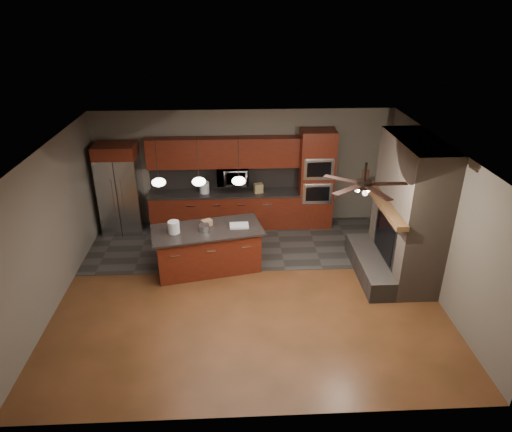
{
  "coord_description": "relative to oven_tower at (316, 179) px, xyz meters",
  "views": [
    {
      "loc": [
        -0.22,
        -7.35,
        5.08
      ],
      "look_at": [
        0.17,
        0.6,
        1.26
      ],
      "focal_mm": 32.0,
      "sensor_mm": 36.0,
      "label": 1
    }
  ],
  "objects": [
    {
      "name": "pendant_left",
      "position": [
        -3.35,
        -1.99,
        0.77
      ],
      "size": [
        0.26,
        0.26,
        0.92
      ],
      "color": "black",
      "rests_on": "ceiling"
    },
    {
      "name": "ground",
      "position": [
        -1.7,
        -2.69,
        -1.19
      ],
      "size": [
        7.0,
        7.0,
        0.0
      ],
      "primitive_type": "plane",
      "color": "brown",
      "rests_on": "ground"
    },
    {
      "name": "oven_tower",
      "position": [
        0.0,
        0.0,
        0.0
      ],
      "size": [
        0.8,
        0.63,
        2.38
      ],
      "color": "#5F2011",
      "rests_on": "ground"
    },
    {
      "name": "counter_box",
      "position": [
        -1.37,
        -0.04,
        -0.18
      ],
      "size": [
        0.23,
        0.2,
        0.22
      ],
      "primitive_type": "cube",
      "rotation": [
        0.0,
        0.0,
        0.22
      ],
      "color": "#987E4E",
      "rests_on": "back_cabinetry"
    },
    {
      "name": "microwave",
      "position": [
        -1.98,
        0.06,
        0.11
      ],
      "size": [
        0.73,
        0.41,
        0.5
      ],
      "primitive_type": "imported",
      "color": "silver",
      "rests_on": "back_cabinetry"
    },
    {
      "name": "back_wall",
      "position": [
        -1.7,
        0.31,
        0.21
      ],
      "size": [
        7.0,
        0.02,
        2.8
      ],
      "primitive_type": "cube",
      "color": "#645B50",
      "rests_on": "ground"
    },
    {
      "name": "cardboard_box",
      "position": [
        -2.51,
        -1.77,
        -0.21
      ],
      "size": [
        0.24,
        0.22,
        0.12
      ],
      "primitive_type": "cube",
      "rotation": [
        0.0,
        0.0,
        0.54
      ],
      "color": "#966D4D",
      "rests_on": "kitchen_island"
    },
    {
      "name": "paint_tray",
      "position": [
        -1.86,
        -1.84,
        -0.25
      ],
      "size": [
        0.38,
        0.28,
        0.04
      ],
      "primitive_type": "cube",
      "rotation": [
        0.0,
        0.0,
        0.04
      ],
      "color": "silver",
      "rests_on": "kitchen_island"
    },
    {
      "name": "counter_bucket",
      "position": [
        -2.65,
        0.01,
        -0.16
      ],
      "size": [
        0.25,
        0.25,
        0.26
      ],
      "primitive_type": "cylinder",
      "rotation": [
        0.0,
        0.0,
        -0.1
      ],
      "color": "silver",
      "rests_on": "back_cabinetry"
    },
    {
      "name": "paint_can",
      "position": [
        -2.54,
        -2.01,
        -0.2
      ],
      "size": [
        0.21,
        0.21,
        0.14
      ],
      "primitive_type": "cylinder",
      "rotation": [
        0.0,
        0.0,
        -0.03
      ],
      "color": "#A7A7AC",
      "rests_on": "kitchen_island"
    },
    {
      "name": "white_bucket",
      "position": [
        -3.13,
        -2.05,
        -0.15
      ],
      "size": [
        0.27,
        0.27,
        0.24
      ],
      "primitive_type": "cylinder",
      "rotation": [
        0.0,
        0.0,
        0.23
      ],
      "color": "silver",
      "rests_on": "kitchen_island"
    },
    {
      "name": "ceiling",
      "position": [
        -1.7,
        -2.69,
        1.61
      ],
      "size": [
        7.0,
        6.0,
        0.02
      ],
      "primitive_type": "cube",
      "color": "white",
      "rests_on": "back_wall"
    },
    {
      "name": "fireplace_column",
      "position": [
        1.34,
        -2.29,
        0.11
      ],
      "size": [
        1.3,
        2.1,
        2.8
      ],
      "color": "#6F5E4F",
      "rests_on": "ground"
    },
    {
      "name": "ceiling_fan",
      "position": [
        0.1,
        -3.49,
        1.27
      ],
      "size": [
        1.27,
        1.33,
        0.41
      ],
      "color": "black",
      "rests_on": "ceiling"
    },
    {
      "name": "right_wall",
      "position": [
        1.8,
        -2.69,
        0.21
      ],
      "size": [
        0.02,
        6.0,
        2.8
      ],
      "primitive_type": "cube",
      "color": "#645B50",
      "rests_on": "ground"
    },
    {
      "name": "pendant_center",
      "position": [
        -2.6,
        -1.99,
        0.77
      ],
      "size": [
        0.26,
        0.26,
        0.92
      ],
      "color": "black",
      "rests_on": "ceiling"
    },
    {
      "name": "left_wall",
      "position": [
        -5.2,
        -2.69,
        0.21
      ],
      "size": [
        0.02,
        6.0,
        2.8
      ],
      "primitive_type": "cube",
      "color": "#645B50",
      "rests_on": "ground"
    },
    {
      "name": "refrigerator",
      "position": [
        -4.59,
        -0.07,
        -0.12
      ],
      "size": [
        0.92,
        0.75,
        2.14
      ],
      "color": "silver",
      "rests_on": "ground"
    },
    {
      "name": "pendant_right",
      "position": [
        -1.85,
        -1.99,
        0.77
      ],
      "size": [
        0.26,
        0.26,
        0.92
      ],
      "color": "black",
      "rests_on": "ceiling"
    },
    {
      "name": "back_cabinetry",
      "position": [
        -2.18,
        0.05,
        -0.3
      ],
      "size": [
        3.59,
        0.64,
        2.2
      ],
      "color": "#5F2011",
      "rests_on": "ground"
    },
    {
      "name": "slate_tile_patch",
      "position": [
        -1.7,
        -0.89,
        -1.19
      ],
      "size": [
        7.0,
        2.4,
        0.01
      ],
      "primitive_type": "cube",
      "color": "#363431",
      "rests_on": "ground"
    },
    {
      "name": "kitchen_island",
      "position": [
        -2.5,
        -1.93,
        -0.73
      ],
      "size": [
        2.34,
        1.42,
        0.92
      ],
      "rotation": [
        0.0,
        0.0,
        0.21
      ],
      "color": "#5F2011",
      "rests_on": "ground"
    }
  ]
}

